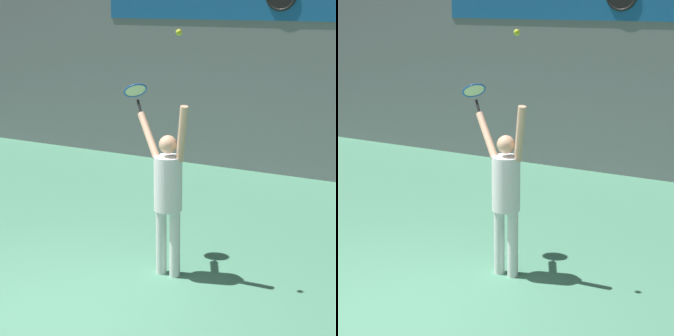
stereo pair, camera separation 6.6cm
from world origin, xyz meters
TOP-DOWN VIEW (x-y plane):
  - ground_plane at (0.00, 0.00)m, footprint 18.00×18.00m
  - back_wall at (0.00, 6.48)m, footprint 18.00×0.10m
  - tennis_player at (0.63, 1.59)m, footprint 0.89×0.54m
  - tennis_racket at (-0.05, 2.04)m, footprint 0.38×0.39m
  - tennis_ball at (0.83, 1.47)m, footprint 0.07×0.07m

SIDE VIEW (x-z plane):
  - ground_plane at x=0.00m, z-range 0.00..0.00m
  - tennis_player at x=0.63m, z-range 0.02..2.14m
  - tennis_racket at x=-0.05m, z-range 1.96..2.33m
  - back_wall at x=0.00m, z-range 0.00..5.00m
  - tennis_ball at x=0.83m, z-range 2.88..2.95m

